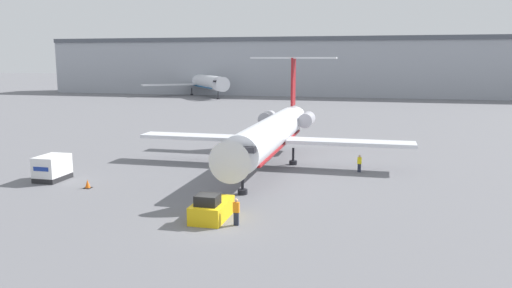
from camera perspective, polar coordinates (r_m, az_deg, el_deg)
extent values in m
plane|color=slate|center=(33.08, -5.00, -9.12)|extent=(600.00, 600.00, 0.00)
cube|color=#9EA3AD|center=(150.01, 9.85, 8.48)|extent=(180.00, 16.00, 15.70)
cube|color=#4C515B|center=(150.09, 9.95, 11.71)|extent=(180.00, 16.80, 1.20)
cylinder|color=silver|center=(49.27, 1.60, 1.13)|extent=(3.23, 22.92, 3.19)
cone|color=silver|center=(37.09, -2.48, -1.72)|extent=(3.20, 2.56, 3.19)
cube|color=black|center=(37.95, -2.06, -0.60)|extent=(2.72, 0.70, 0.44)
cone|color=silver|center=(62.15, 4.12, 2.89)|extent=(2.88, 3.52, 2.87)
cube|color=maroon|center=(49.44, 1.59, -0.06)|extent=(2.90, 20.63, 0.20)
cube|color=silver|center=(49.53, 10.73, 0.16)|extent=(12.39, 2.59, 0.36)
cube|color=silver|center=(52.60, -6.48, 0.82)|extent=(12.39, 2.59, 0.36)
cylinder|color=#ADADB7|center=(58.23, 5.82, 2.80)|extent=(1.65, 3.10, 1.64)
cylinder|color=#ADADB7|center=(59.03, 1.32, 2.94)|extent=(1.65, 3.10, 1.64)
cube|color=maroon|center=(62.47, 4.28, 7.09)|extent=(0.24, 2.20, 5.87)
cube|color=silver|center=(62.41, 4.32, 9.79)|extent=(10.57, 1.82, 0.20)
cylinder|color=black|center=(39.77, -1.55, -4.56)|extent=(0.24, 0.24, 1.72)
cylinder|color=black|center=(39.94, -1.55, -5.48)|extent=(0.80, 0.80, 0.40)
cylinder|color=black|center=(51.82, -0.26, -1.20)|extent=(0.24, 0.24, 1.72)
cylinder|color=black|center=(51.95, -0.26, -1.91)|extent=(0.80, 0.80, 0.40)
cylinder|color=black|center=(51.01, 4.27, -1.40)|extent=(0.24, 0.24, 1.72)
cylinder|color=black|center=(51.14, 4.26, -2.12)|extent=(0.80, 0.80, 0.40)
cube|color=yellow|center=(34.01, -5.06, -7.52)|extent=(2.11, 3.82, 1.20)
cube|color=black|center=(32.98, -5.56, -6.36)|extent=(1.48, 1.37, 0.70)
cube|color=black|center=(35.73, -4.12, -6.96)|extent=(1.90, 0.30, 0.72)
cube|color=#232326|center=(47.99, -22.19, -3.58)|extent=(2.09, 3.04, 0.45)
cube|color=silver|center=(47.76, -22.28, -2.29)|extent=(2.09, 3.04, 1.77)
cube|color=navy|center=(46.55, -23.38, -2.66)|extent=(1.46, 0.04, 0.36)
cube|color=#232838|center=(32.67, -2.27, -8.54)|extent=(0.32, 0.20, 0.86)
cube|color=orange|center=(32.44, -2.28, -7.24)|extent=(0.40, 0.24, 0.68)
sphere|color=tan|center=(32.31, -2.28, -6.45)|extent=(0.25, 0.25, 0.25)
cube|color=#232838|center=(48.56, 11.72, -2.70)|extent=(0.32, 0.20, 0.80)
cube|color=yellow|center=(48.42, 11.75, -1.87)|extent=(0.40, 0.24, 0.63)
sphere|color=tan|center=(48.33, 11.76, -1.36)|extent=(0.23, 0.23, 0.23)
cube|color=black|center=(44.11, -18.67, -4.77)|extent=(0.62, 0.62, 0.04)
cone|color=orange|center=(44.03, -18.70, -4.32)|extent=(0.44, 0.44, 0.67)
cylinder|color=silver|center=(148.73, -6.20, 7.13)|extent=(22.13, 28.27, 3.95)
cone|color=silver|center=(131.92, -4.02, 6.85)|extent=(5.05, 4.88, 3.95)
cube|color=black|center=(133.08, -4.19, 7.17)|extent=(3.12, 2.54, 0.44)
cone|color=silver|center=(166.29, -7.99, 7.36)|extent=(5.43, 5.60, 3.55)
cube|color=#0C5999|center=(148.80, -6.19, 6.64)|extent=(19.92, 25.45, 0.20)
cube|color=silver|center=(153.28, -2.88, 6.92)|extent=(14.26, 11.62, 0.36)
cube|color=silver|center=(147.92, -9.97, 6.69)|extent=(14.26, 11.62, 0.36)
cylinder|color=#ADADB7|center=(162.46, -6.58, 7.51)|extent=(3.38, 3.60, 2.00)
cylinder|color=#ADADB7|center=(160.97, -8.56, 7.45)|extent=(3.38, 3.60, 2.00)
cube|color=#0C5999|center=(167.02, -8.10, 8.90)|extent=(1.49, 1.92, 5.00)
cube|color=silver|center=(167.01, -8.12, 9.76)|extent=(8.33, 6.76, 0.20)
cylinder|color=black|center=(134.55, -4.35, 5.59)|extent=(0.24, 0.24, 2.19)
cylinder|color=black|center=(134.61, -4.35, 5.21)|extent=(0.80, 0.80, 0.40)
cylinder|color=black|center=(150.32, -7.36, 5.97)|extent=(0.24, 0.24, 2.19)
cylinder|color=black|center=(150.38, -7.35, 5.63)|extent=(0.80, 0.80, 0.40)
cylinder|color=black|center=(151.74, -5.48, 6.04)|extent=(0.24, 0.24, 2.19)
cylinder|color=black|center=(151.80, -5.47, 5.70)|extent=(0.80, 0.80, 0.40)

